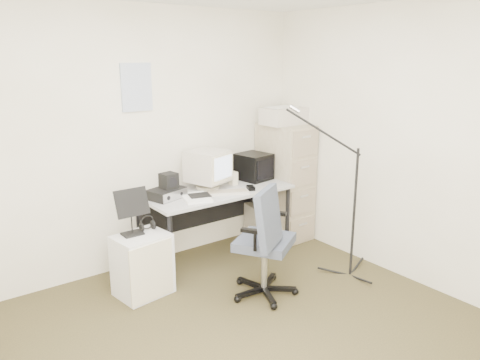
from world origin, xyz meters
TOP-DOWN VIEW (x-y plane):
  - floor at (0.00, 0.00)m, footprint 3.60×3.60m
  - wall_back at (0.00, 1.80)m, footprint 3.60×0.02m
  - wall_right at (1.80, 0.00)m, footprint 0.02×3.60m
  - wall_calendar at (-0.02, 1.79)m, footprint 0.30×0.02m
  - filing_cabinet at (1.58, 1.48)m, footprint 0.40×0.60m
  - printer at (1.58, 1.51)m, footprint 0.48×0.33m
  - desk at (0.63, 1.45)m, footprint 1.50×0.70m
  - crt_monitor at (0.59, 1.55)m, footprint 0.45×0.46m
  - crt_tv at (1.18, 1.55)m, footprint 0.36×0.37m
  - desk_speaker at (0.87, 1.50)m, footprint 0.08×0.08m
  - keyboard at (0.63, 1.27)m, footprint 0.44×0.30m
  - mouse at (0.90, 1.25)m, footprint 0.11×0.14m
  - radio_receiver at (0.09, 1.49)m, footprint 0.38×0.32m
  - radio_speaker at (0.12, 1.50)m, footprint 0.16×0.15m
  - papers at (0.30, 1.31)m, footprint 0.32×0.38m
  - pc_tower at (1.27, 1.54)m, footprint 0.27×0.45m
  - office_chair at (0.51, 0.55)m, footprint 0.81×0.81m
  - side_cart at (-0.33, 1.20)m, footprint 0.49×0.41m
  - music_stand at (-0.38, 1.26)m, footprint 0.31×0.19m
  - headphones at (-0.22, 1.28)m, footprint 0.17×0.17m
  - mic_stand at (1.43, 0.35)m, footprint 0.03×0.03m

SIDE VIEW (x-z plane):
  - floor at x=0.00m, z-range -0.01..0.00m
  - pc_tower at x=1.27m, z-range 0.00..0.39m
  - side_cart at x=-0.33m, z-range 0.00..0.55m
  - desk at x=0.63m, z-range 0.00..0.73m
  - office_chair at x=0.51m, z-range 0.00..1.02m
  - headphones at x=-0.22m, z-range 0.58..0.61m
  - filing_cabinet at x=1.58m, z-range 0.00..1.30m
  - papers at x=0.30m, z-range 0.73..0.75m
  - keyboard at x=0.63m, z-range 0.73..0.75m
  - mouse at x=0.90m, z-range 0.73..0.77m
  - music_stand at x=-0.38m, z-range 0.55..0.97m
  - radio_receiver at x=0.09m, z-range 0.73..0.82m
  - desk_speaker at x=0.87m, z-range 0.73..0.87m
  - mic_stand at x=1.43m, z-range 0.00..1.61m
  - crt_tv at x=1.18m, z-range 0.73..1.01m
  - radio_speaker at x=0.12m, z-range 0.82..0.97m
  - crt_monitor at x=0.59m, z-range 0.73..1.12m
  - wall_back at x=0.00m, z-range 0.00..2.50m
  - wall_right at x=1.80m, z-range 0.00..2.50m
  - printer at x=1.58m, z-range 1.30..1.48m
  - wall_calendar at x=-0.02m, z-range 1.53..1.97m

